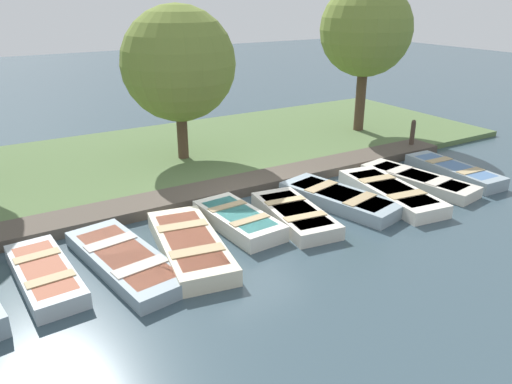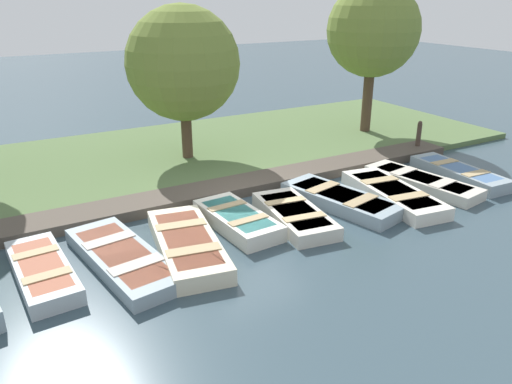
{
  "view_description": "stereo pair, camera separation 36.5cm",
  "coord_description": "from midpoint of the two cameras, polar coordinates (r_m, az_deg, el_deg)",
  "views": [
    {
      "loc": [
        10.56,
        -6.26,
        5.36
      ],
      "look_at": [
        0.54,
        -0.19,
        0.65
      ],
      "focal_mm": 35.0,
      "sensor_mm": 36.0,
      "label": 1
    },
    {
      "loc": [
        10.74,
        -5.95,
        5.36
      ],
      "look_at": [
        0.54,
        -0.19,
        0.65
      ],
      "focal_mm": 35.0,
      "sensor_mm": 36.0,
      "label": 2
    }
  ],
  "objects": [
    {
      "name": "rowboat_9",
      "position": [
        16.6,
        22.75,
        2.01
      ],
      "size": [
        3.19,
        1.14,
        0.39
      ],
      "rotation": [
        0.0,
        0.0,
        -0.04
      ],
      "color": "#8C9EA8",
      "rests_on": "ground_plane"
    },
    {
      "name": "rowboat_1",
      "position": [
        10.89,
        -22.34,
        -8.34
      ],
      "size": [
        2.89,
        1.14,
        0.36
      ],
      "rotation": [
        0.0,
        0.0,
        0.06
      ],
      "color": "#B2BCC1",
      "rests_on": "ground_plane"
    },
    {
      "name": "rowboat_5",
      "position": [
        12.52,
        5.23,
        -2.63
      ],
      "size": [
        2.93,
        1.52,
        0.37
      ],
      "rotation": [
        0.0,
        0.0,
        -0.13
      ],
      "color": "beige",
      "rests_on": "ground_plane"
    },
    {
      "name": "shore_bank",
      "position": [
        17.6,
        -7.79,
        4.3
      ],
      "size": [
        8.0,
        24.0,
        0.19
      ],
      "color": "#567042",
      "rests_on": "ground_plane"
    },
    {
      "name": "dock_walkway",
      "position": [
        14.34,
        -2.1,
        0.53
      ],
      "size": [
        1.13,
        16.21,
        0.28
      ],
      "color": "#51473D",
      "rests_on": "ground_plane"
    },
    {
      "name": "ground_plane",
      "position": [
        13.4,
        0.34,
        -1.69
      ],
      "size": [
        80.0,
        80.0,
        0.0
      ],
      "primitive_type": "plane",
      "color": "#384C56"
    },
    {
      "name": "rowboat_8",
      "position": [
        15.52,
        19.06,
        1.11
      ],
      "size": [
        3.58,
        1.59,
        0.34
      ],
      "rotation": [
        0.0,
        0.0,
        0.16
      ],
      "color": "beige",
      "rests_on": "ground_plane"
    },
    {
      "name": "park_tree_left",
      "position": [
        16.32,
        -7.69,
        14.32
      ],
      "size": [
        3.6,
        3.6,
        5.07
      ],
      "color": "#4C3828",
      "rests_on": "ground_plane"
    },
    {
      "name": "mooring_post_far",
      "position": [
        18.69,
        18.61,
        5.97
      ],
      "size": [
        0.16,
        0.16,
        1.17
      ],
      "color": "#47382D",
      "rests_on": "ground_plane"
    },
    {
      "name": "rowboat_4",
      "position": [
        12.17,
        -1.27,
        -3.18
      ],
      "size": [
        2.67,
        1.28,
        0.41
      ],
      "rotation": [
        0.0,
        0.0,
        0.07
      ],
      "color": "silver",
      "rests_on": "ground_plane"
    },
    {
      "name": "rowboat_6",
      "position": [
        13.6,
        10.43,
        -0.86
      ],
      "size": [
        3.54,
        1.96,
        0.38
      ],
      "rotation": [
        0.0,
        0.0,
        0.24
      ],
      "color": "#8C9EA8",
      "rests_on": "ground_plane"
    },
    {
      "name": "rowboat_2",
      "position": [
        10.89,
        -14.06,
        -7.34
      ],
      "size": [
        3.7,
        1.73,
        0.33
      ],
      "rotation": [
        0.0,
        0.0,
        0.15
      ],
      "color": "#8C9EA8",
      "rests_on": "ground_plane"
    },
    {
      "name": "park_tree_center",
      "position": [
        20.05,
        13.77,
        17.48
      ],
      "size": [
        3.47,
        3.47,
        5.78
      ],
      "color": "#4C3828",
      "rests_on": "ground_plane"
    },
    {
      "name": "rowboat_3",
      "position": [
        11.12,
        -6.92,
        -5.94
      ],
      "size": [
        3.54,
        1.79,
        0.4
      ],
      "rotation": [
        0.0,
        0.0,
        -0.17
      ],
      "color": "beige",
      "rests_on": "ground_plane"
    },
    {
      "name": "rowboat_7",
      "position": [
        14.3,
        16.08,
        -0.2
      ],
      "size": [
        3.57,
        1.63,
        0.38
      ],
      "rotation": [
        0.0,
        0.0,
        -0.13
      ],
      "color": "silver",
      "rests_on": "ground_plane"
    }
  ]
}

